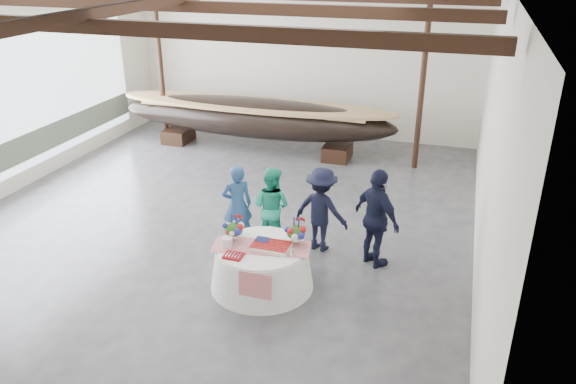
% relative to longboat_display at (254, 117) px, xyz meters
% --- Properties ---
extents(floor, '(10.00, 12.00, 0.01)m').
position_rel_longboat_display_xyz_m(floor, '(0.81, -4.10, -0.92)').
color(floor, '#3D3D42').
rests_on(floor, ground).
extents(wall_back, '(10.00, 0.02, 4.50)m').
position_rel_longboat_display_xyz_m(wall_back, '(0.81, 1.90, 1.33)').
color(wall_back, silver).
rests_on(wall_back, ground).
extents(wall_left, '(0.02, 12.00, 4.50)m').
position_rel_longboat_display_xyz_m(wall_left, '(-4.19, -4.10, 1.33)').
color(wall_left, silver).
rests_on(wall_left, ground).
extents(wall_right, '(0.02, 12.00, 4.50)m').
position_rel_longboat_display_xyz_m(wall_right, '(5.81, -4.10, 1.33)').
color(wall_right, silver).
rests_on(wall_right, ground).
extents(pavilion_structure, '(9.80, 11.76, 4.50)m').
position_rel_longboat_display_xyz_m(pavilion_structure, '(0.81, -3.37, 3.08)').
color(pavilion_structure, black).
rests_on(pavilion_structure, ground).
extents(open_bay, '(0.03, 7.00, 3.20)m').
position_rel_longboat_display_xyz_m(open_bay, '(-4.14, -3.10, 0.90)').
color(open_bay, silver).
rests_on(open_bay, ground).
extents(longboat_display, '(7.71, 1.54, 1.45)m').
position_rel_longboat_display_xyz_m(longboat_display, '(0.00, 0.00, 0.00)').
color(longboat_display, black).
rests_on(longboat_display, ground).
extents(banquet_table, '(1.69, 1.69, 0.73)m').
position_rel_longboat_display_xyz_m(banquet_table, '(2.49, -6.21, -0.56)').
color(banquet_table, white).
rests_on(banquet_table, ground).
extents(tabletop_items, '(1.63, 0.97, 0.40)m').
position_rel_longboat_display_xyz_m(tabletop_items, '(2.46, -6.10, -0.05)').
color(tabletop_items, red).
rests_on(tabletop_items, banquet_table).
extents(guest_woman_blue, '(0.67, 0.62, 1.54)m').
position_rel_longboat_display_xyz_m(guest_woman_blue, '(1.56, -4.95, -0.15)').
color(guest_woman_blue, navy).
rests_on(guest_woman_blue, ground).
extents(guest_woman_teal, '(0.85, 0.72, 1.54)m').
position_rel_longboat_display_xyz_m(guest_woman_teal, '(2.18, -4.83, -0.15)').
color(guest_woman_teal, '#20A884').
rests_on(guest_woman_teal, ground).
extents(guest_man_left, '(1.13, 0.79, 1.59)m').
position_rel_longboat_display_xyz_m(guest_man_left, '(3.09, -4.71, -0.13)').
color(guest_man_left, black).
rests_on(guest_man_left, ground).
extents(guest_man_right, '(1.08, 1.00, 1.78)m').
position_rel_longboat_display_xyz_m(guest_man_right, '(4.13, -4.98, -0.03)').
color(guest_man_right, black).
rests_on(guest_man_right, ground).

